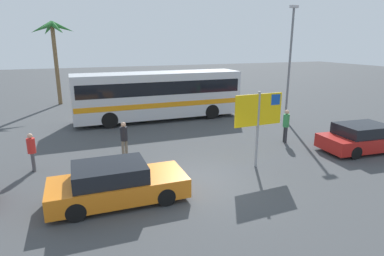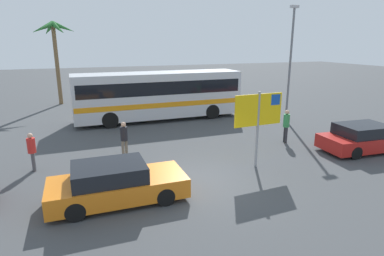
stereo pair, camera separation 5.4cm
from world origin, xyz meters
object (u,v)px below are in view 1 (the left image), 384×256
Objects in this scene: bus_front_coach at (158,93)px; pedestrian_by_bus at (32,149)px; car_red at (365,138)px; ferry_sign at (259,113)px; pedestrian_near_sign at (124,137)px; pedestrian_crossing_lot at (286,123)px; car_orange at (116,183)px.

bus_front_coach is 9.97m from pedestrian_by_bus.
car_red is at bearing -52.35° from bus_front_coach.
ferry_sign reaches higher than pedestrian_near_sign.
pedestrian_crossing_lot is (3.20, 2.36, -1.30)m from ferry_sign.
pedestrian_near_sign is (-5.04, 3.07, -1.35)m from ferry_sign.
pedestrian_crossing_lot reaches higher than car_orange.
car_orange is at bearing -172.94° from ferry_sign.
pedestrian_near_sign is at bearing 7.63° from pedestrian_crossing_lot.
car_red is 3.72m from pedestrian_crossing_lot.
bus_front_coach is 2.43× the size of car_red.
pedestrian_near_sign is at bearing 0.60° from pedestrian_by_bus.
ferry_sign reaches higher than pedestrian_crossing_lot.
ferry_sign is 1.92× the size of pedestrian_near_sign.
car_red and car_orange have the same top height.
pedestrian_by_bus is at bearing 159.63° from ferry_sign.
pedestrian_near_sign reaches higher than car_orange.
ferry_sign is (1.62, -9.71, 0.54)m from bus_front_coach.
pedestrian_crossing_lot is (4.82, -7.34, -0.76)m from bus_front_coach.
car_orange is at bearing 143.12° from pedestrian_near_sign.
bus_front_coach is 2.49× the size of car_orange.
ferry_sign is 4.19m from pedestrian_crossing_lot.
bus_front_coach is at bearing 131.65° from car_red.
pedestrian_by_bus is at bearing -136.13° from bus_front_coach.
car_orange is at bearing 32.69° from pedestrian_crossing_lot.
ferry_sign is 1.84× the size of pedestrian_crossing_lot.
pedestrian_crossing_lot reaches higher than pedestrian_by_bus.
ferry_sign is 6.18m from car_red.
bus_front_coach reaches higher than pedestrian_by_bus.
bus_front_coach is 7.51m from pedestrian_near_sign.
pedestrian_by_bus reaches higher than car_red.
ferry_sign reaches higher than car_orange.
car_orange is 2.55× the size of pedestrian_crossing_lot.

